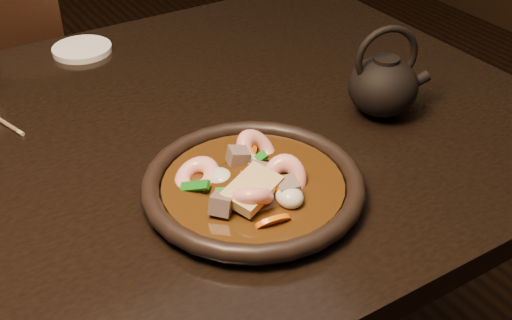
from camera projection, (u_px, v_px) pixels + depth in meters
table at (61, 211)px, 0.96m from camera, size 1.60×0.90×0.75m
chair at (1, 129)px, 1.55m from camera, size 0.50×0.50×0.85m
plate at (253, 186)px, 0.86m from camera, size 0.30×0.30×0.03m
stirfry at (252, 183)px, 0.86m from camera, size 0.18×0.19×0.07m
saucer_right at (82, 49)px, 1.24m from camera, size 0.11×0.11×0.01m
teapot at (384, 83)px, 1.02m from camera, size 0.14×0.11×0.15m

